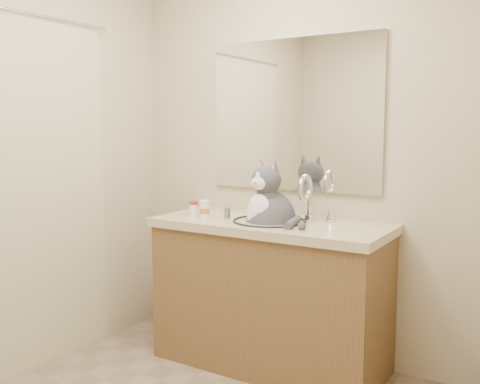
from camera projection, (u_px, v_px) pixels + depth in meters
name	position (u px, v px, depth m)	size (l,w,h in m)	color
room	(158.00, 171.00, 2.17)	(2.22, 2.52, 2.42)	#8A715F
vanity	(271.00, 290.00, 3.08)	(1.34, 0.59, 1.12)	brown
mirror	(293.00, 115.00, 3.18)	(1.10, 0.02, 0.90)	white
shower_curtain	(19.00, 193.00, 2.83)	(0.02, 1.30, 1.93)	beige
cat	(270.00, 217.00, 3.02)	(0.39, 0.38, 0.56)	#48494E
pill_bottle_redcap	(194.00, 208.00, 3.20)	(0.06, 0.06, 0.09)	white
pill_bottle_orange	(204.00, 209.00, 3.13)	(0.06, 0.06, 0.10)	white
grey_canister	(227.00, 213.00, 3.11)	(0.05, 0.05, 0.06)	slate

